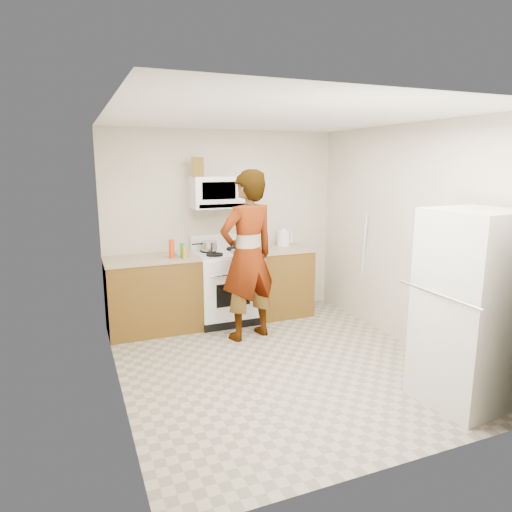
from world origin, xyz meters
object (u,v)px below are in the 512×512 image
person (248,256)px  gas_range (225,286)px  fridge (470,309)px  saucepan (209,246)px  kettle (283,238)px  microwave (221,192)px

person → gas_range: bearing=-97.9°
fridge → saucepan: fridge is taller
kettle → saucepan: (-1.09, -0.04, -0.03)m
microwave → gas_range: bearing=-90.0°
microwave → saucepan: size_ratio=3.69×
microwave → person: size_ratio=0.38×
gas_range → person: size_ratio=0.56×
microwave → person: person is taller
person → kettle: 1.15m
person → saucepan: person is taller
person → microwave: bearing=-98.8°
gas_range → person: person is taller
fridge → gas_range: bearing=109.8°
saucepan → kettle: bearing=1.9°
microwave → kettle: (0.91, 0.01, -0.66)m
saucepan → person: bearing=-71.7°
gas_range → microwave: microwave is taller
person → kettle: person is taller
microwave → fridge: size_ratio=0.45×
gas_range → microwave: bearing=90.0°
kettle → microwave: bearing=-172.5°
gas_range → person: bearing=-84.0°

